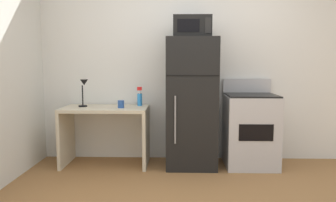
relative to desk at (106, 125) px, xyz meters
The scene contains 8 objects.
wall_back_white 1.50m from the desk, 16.51° to the left, with size 5.00×0.10×2.60m, color silver.
desk is the anchor object (origin of this frame).
desk_lamp 0.55m from the desk, behind, with size 0.14×0.12×0.35m.
coffee_mug 0.36m from the desk, 16.33° to the right, with size 0.08×0.08×0.10m, color #264C99.
spray_bottle 0.56m from the desk, 19.67° to the left, with size 0.06×0.06×0.25m.
refrigerator 1.14m from the desk, ahead, with size 0.63×0.63×1.62m.
microwave 1.65m from the desk, ahead, with size 0.46×0.35×0.26m.
oven_range 1.85m from the desk, ahead, with size 0.63×0.61×1.10m.
Camera 1 is at (-0.32, -2.73, 1.31)m, focal length 34.51 mm.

